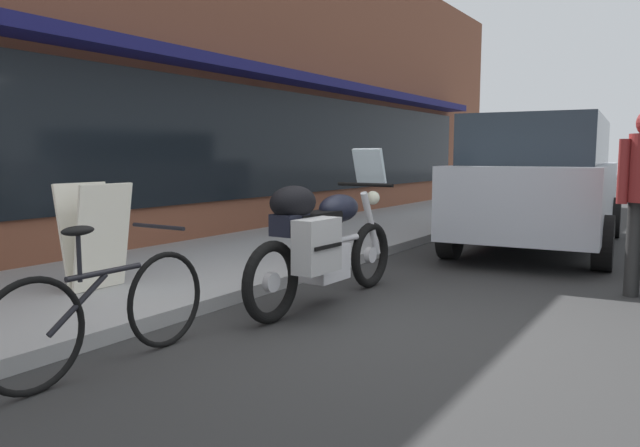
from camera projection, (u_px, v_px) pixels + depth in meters
ground_plane at (374, 325)px, 4.76m from camera, size 80.00×80.00×0.00m
storefront_building at (314, 83)px, 11.46m from camera, size 19.33×0.90×5.54m
sidewalk_curb at (449, 211)px, 13.75m from camera, size 30.00×2.74×0.12m
touring_motorcycle at (322, 239)px, 5.27m from camera, size 2.26×0.63×1.41m
parked_bicycle at (106, 311)px, 3.75m from camera, size 1.68×0.48×0.93m
parked_minivan at (542, 181)px, 8.61m from camera, size 5.01×2.33×1.84m
sandwich_board_sign at (95, 236)px, 5.45m from camera, size 0.55×0.42×0.97m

